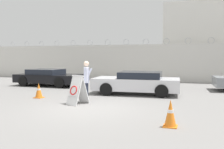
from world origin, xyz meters
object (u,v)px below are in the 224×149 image
at_px(traffic_cone_near, 170,113).
at_px(parked_car_front_coupe, 48,77).
at_px(barricade_sign, 77,90).
at_px(security_guard, 87,79).
at_px(parked_car_rear_sedan, 137,82).
at_px(traffic_cone_mid, 39,91).

xyz_separation_m(traffic_cone_near, parked_car_front_coupe, (-8.69, 7.37, 0.20)).
xyz_separation_m(barricade_sign, security_guard, (0.18, 0.54, 0.39)).
distance_m(parked_car_front_coupe, parked_car_rear_sedan, 6.68).
height_order(traffic_cone_near, traffic_cone_mid, traffic_cone_near).
xyz_separation_m(barricade_sign, traffic_cone_near, (3.95, -2.15, -0.21)).
height_order(barricade_sign, parked_car_front_coupe, barricade_sign).
bearing_deg(traffic_cone_mid, barricade_sign, -18.92).
height_order(traffic_cone_mid, parked_car_front_coupe, parked_car_front_coupe).
relative_size(traffic_cone_near, parked_car_rear_sedan, 0.17).
bearing_deg(security_guard, traffic_cone_mid, 57.05).
distance_m(traffic_cone_near, traffic_cone_mid, 7.04).
height_order(barricade_sign, traffic_cone_near, barricade_sign).
bearing_deg(traffic_cone_near, parked_car_front_coupe, 139.70).
bearing_deg(parked_car_rear_sedan, traffic_cone_mid, 28.86).
bearing_deg(traffic_cone_near, parked_car_rear_sedan, 111.69).
xyz_separation_m(parked_car_front_coupe, parked_car_rear_sedan, (6.45, -1.73, 0.02)).
bearing_deg(parked_car_front_coupe, parked_car_rear_sedan, -14.62).
relative_size(barricade_sign, traffic_cone_mid, 1.70).
bearing_deg(barricade_sign, parked_car_rear_sedan, 82.44).
height_order(barricade_sign, parked_car_rear_sedan, barricade_sign).
xyz_separation_m(barricade_sign, parked_car_front_coupe, (-4.75, 5.22, -0.01)).
height_order(parked_car_front_coupe, parked_car_rear_sedan, parked_car_rear_sedan).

